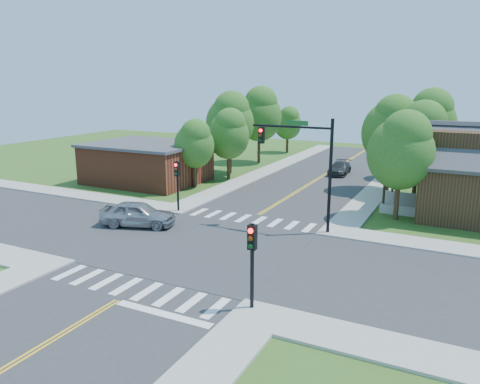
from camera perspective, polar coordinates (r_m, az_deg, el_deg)
The scene contains 25 objects.
ground at distance 27.20m, azimuth -4.27°, elevation -6.80°, with size 100.00×100.00×0.00m, color #38581B.
road_ns at distance 27.19m, azimuth -4.27°, elevation -6.76°, with size 10.00×90.00×0.04m, color #2D2D30.
road_ew at distance 27.19m, azimuth -4.27°, elevation -6.75°, with size 90.00×10.00×0.04m, color #2D2D30.
intersection_patch at distance 27.20m, azimuth -4.27°, elevation -6.80°, with size 10.20×10.20×0.06m, color #2D2D30.
sidewalk_nw at distance 48.45m, azimuth -10.81°, elevation 2.09°, with size 40.00×40.00×0.14m.
crosswalk_north at distance 32.38m, azimuth 1.35°, elevation -3.35°, with size 8.85×2.00×0.01m.
crosswalk_south at distance 22.50m, azimuth -12.52°, elevation -11.44°, with size 8.85×2.00×0.01m.
centerline at distance 27.18m, azimuth -4.27°, elevation -6.71°, with size 0.30×90.00×0.01m.
stop_bar at distance 20.14m, azimuth -9.36°, elevation -14.55°, with size 4.60×0.45×0.09m, color white.
signal_mast_ne at distance 29.33m, azimuth 7.84°, elevation 4.40°, with size 5.30×0.42×7.20m.
signal_pole_se at distance 19.14m, azimuth 1.46°, elevation -7.14°, with size 0.34×0.42×3.80m.
signal_pole_nw at distance 33.92m, azimuth -7.67°, elevation 1.87°, with size 0.34×0.42×3.80m.
building_nw at distance 45.12m, azimuth -11.28°, elevation 3.59°, with size 10.40×8.40×3.73m.
tree_e_a at distance 33.20m, azimuth 19.14°, elevation 5.03°, with size 4.46×4.24×7.58m.
tree_e_b at distance 39.89m, azimuth 21.11°, elevation 6.54°, with size 4.69×4.46×7.98m.
tree_e_c at distance 48.20m, azimuth 22.05°, elevation 8.15°, with size 5.18×4.92×8.80m.
tree_e_d at distance 57.15m, azimuth 22.59°, elevation 7.48°, with size 4.02×3.82×6.84m.
tree_w_a at distance 41.79m, azimuth -5.56°, elevation 6.00°, with size 3.63×3.45×6.17m.
tree_w_b at distance 47.95m, azimuth -1.19°, elevation 8.81°, with size 4.97×4.72×8.44m.
tree_w_c at distance 54.41m, azimuth 2.41°, elevation 9.63°, with size 5.21×4.95×8.85m.
tree_w_d at distance 62.75m, azimuth 5.89°, elevation 8.46°, with size 3.63×3.45×6.17m.
tree_house at distance 41.79m, azimuth 18.05°, elevation 7.39°, with size 4.91×4.67×8.35m.
tree_bldg at distance 45.12m, azimuth -1.37°, elevation 7.24°, with size 4.07×3.87×6.93m.
car_silver at distance 31.45m, azimuth -12.34°, elevation -2.68°, with size 5.25×3.36×1.66m, color #A2A3A9.
car_dgrey at distance 48.90m, azimuth 12.05°, elevation 2.82°, with size 2.05×4.53×1.29m, color #2D2F32.
Camera 1 is at (13.18, -21.87, 9.38)m, focal length 35.00 mm.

